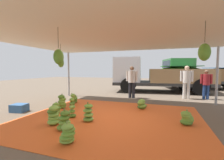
{
  "coord_description": "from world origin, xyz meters",
  "views": [
    {
      "loc": [
        1.63,
        -4.7,
        1.58
      ],
      "look_at": [
        -0.35,
        1.14,
        1.16
      ],
      "focal_mm": 25.16,
      "sensor_mm": 36.0,
      "label": 1
    }
  ],
  "objects_px": {
    "banana_bunch_2": "(68,134)",
    "banana_bunch_9": "(54,115)",
    "worker_2": "(132,79)",
    "banana_bunch_10": "(64,121)",
    "banana_bunch_3": "(56,109)",
    "banana_bunch_5": "(62,102)",
    "crate_0": "(19,108)",
    "banana_bunch_1": "(142,104)",
    "cargo_truck_main": "(157,75)",
    "banana_bunch_4": "(75,99)",
    "banana_bunch_7": "(72,112)",
    "banana_bunch_8": "(72,100)",
    "worker_1": "(187,80)",
    "banana_bunch_6": "(88,113)",
    "worker_0": "(206,82)",
    "cargo_truck_far": "(203,74)",
    "banana_bunch_0": "(187,118)"
  },
  "relations": [
    {
      "from": "banana_bunch_0",
      "to": "banana_bunch_3",
      "type": "xyz_separation_m",
      "value": [
        -4.19,
        -0.32,
        0.0
      ]
    },
    {
      "from": "worker_0",
      "to": "worker_2",
      "type": "relative_size",
      "value": 0.89
    },
    {
      "from": "banana_bunch_1",
      "to": "banana_bunch_9",
      "type": "height_order",
      "value": "banana_bunch_9"
    },
    {
      "from": "cargo_truck_main",
      "to": "cargo_truck_far",
      "type": "xyz_separation_m",
      "value": [
        3.42,
        2.81,
        -0.02
      ]
    },
    {
      "from": "banana_bunch_9",
      "to": "worker_0",
      "type": "distance_m",
      "value": 7.66
    },
    {
      "from": "worker_1",
      "to": "worker_2",
      "type": "xyz_separation_m",
      "value": [
        -2.81,
        -0.68,
        -0.01
      ]
    },
    {
      "from": "banana_bunch_7",
      "to": "worker_0",
      "type": "distance_m",
      "value": 7.04
    },
    {
      "from": "banana_bunch_8",
      "to": "banana_bunch_9",
      "type": "distance_m",
      "value": 2.32
    },
    {
      "from": "banana_bunch_5",
      "to": "banana_bunch_1",
      "type": "bearing_deg",
      "value": 17.62
    },
    {
      "from": "banana_bunch_1",
      "to": "cargo_truck_main",
      "type": "bearing_deg",
      "value": 86.36
    },
    {
      "from": "banana_bunch_4",
      "to": "banana_bunch_5",
      "type": "bearing_deg",
      "value": -84.71
    },
    {
      "from": "cargo_truck_main",
      "to": "worker_1",
      "type": "height_order",
      "value": "cargo_truck_main"
    },
    {
      "from": "worker_1",
      "to": "worker_2",
      "type": "distance_m",
      "value": 2.89
    },
    {
      "from": "banana_bunch_3",
      "to": "banana_bunch_9",
      "type": "distance_m",
      "value": 1.06
    },
    {
      "from": "banana_bunch_6",
      "to": "cargo_truck_main",
      "type": "bearing_deg",
      "value": 77.18
    },
    {
      "from": "cargo_truck_far",
      "to": "crate_0",
      "type": "relative_size",
      "value": 13.43
    },
    {
      "from": "banana_bunch_1",
      "to": "cargo_truck_far",
      "type": "relative_size",
      "value": 0.07
    },
    {
      "from": "banana_bunch_2",
      "to": "banana_bunch_6",
      "type": "xyz_separation_m",
      "value": [
        -0.24,
        1.41,
        0.04
      ]
    },
    {
      "from": "banana_bunch_6",
      "to": "crate_0",
      "type": "height_order",
      "value": "banana_bunch_6"
    },
    {
      "from": "banana_bunch_3",
      "to": "banana_bunch_2",
      "type": "bearing_deg",
      "value": -46.27
    },
    {
      "from": "banana_bunch_3",
      "to": "cargo_truck_main",
      "type": "height_order",
      "value": "cargo_truck_main"
    },
    {
      "from": "banana_bunch_1",
      "to": "banana_bunch_3",
      "type": "height_order",
      "value": "banana_bunch_3"
    },
    {
      "from": "banana_bunch_7",
      "to": "banana_bunch_8",
      "type": "bearing_deg",
      "value": 122.85
    },
    {
      "from": "banana_bunch_2",
      "to": "banana_bunch_4",
      "type": "distance_m",
      "value": 4.11
    },
    {
      "from": "worker_0",
      "to": "banana_bunch_9",
      "type": "bearing_deg",
      "value": -131.26
    },
    {
      "from": "banana_bunch_5",
      "to": "banana_bunch_10",
      "type": "distance_m",
      "value": 2.35
    },
    {
      "from": "banana_bunch_0",
      "to": "banana_bunch_9",
      "type": "distance_m",
      "value": 3.79
    },
    {
      "from": "cargo_truck_far",
      "to": "banana_bunch_3",
      "type": "bearing_deg",
      "value": -123.53
    },
    {
      "from": "worker_2",
      "to": "crate_0",
      "type": "distance_m",
      "value": 5.42
    },
    {
      "from": "worker_1",
      "to": "banana_bunch_8",
      "type": "bearing_deg",
      "value": -145.41
    },
    {
      "from": "banana_bunch_9",
      "to": "worker_2",
      "type": "bearing_deg",
      "value": 75.51
    },
    {
      "from": "banana_bunch_6",
      "to": "cargo_truck_far",
      "type": "bearing_deg",
      "value": 63.26
    },
    {
      "from": "cargo_truck_main",
      "to": "banana_bunch_10",
      "type": "bearing_deg",
      "value": -103.43
    },
    {
      "from": "banana_bunch_7",
      "to": "crate_0",
      "type": "relative_size",
      "value": 0.89
    },
    {
      "from": "cargo_truck_far",
      "to": "crate_0",
      "type": "bearing_deg",
      "value": -128.97
    },
    {
      "from": "banana_bunch_10",
      "to": "banana_bunch_0",
      "type": "bearing_deg",
      "value": 25.2
    },
    {
      "from": "banana_bunch_5",
      "to": "cargo_truck_far",
      "type": "distance_m",
      "value": 11.34
    },
    {
      "from": "worker_0",
      "to": "banana_bunch_7",
      "type": "bearing_deg",
      "value": -134.4
    },
    {
      "from": "banana_bunch_4",
      "to": "banana_bunch_2",
      "type": "bearing_deg",
      "value": -59.96
    },
    {
      "from": "banana_bunch_6",
      "to": "worker_2",
      "type": "distance_m",
      "value": 4.38
    },
    {
      "from": "banana_bunch_3",
      "to": "banana_bunch_5",
      "type": "relative_size",
      "value": 0.74
    },
    {
      "from": "banana_bunch_2",
      "to": "banana_bunch_3",
      "type": "xyz_separation_m",
      "value": [
        -1.65,
        1.72,
        -0.01
      ]
    },
    {
      "from": "banana_bunch_10",
      "to": "cargo_truck_main",
      "type": "xyz_separation_m",
      "value": [
        1.93,
        8.09,
        0.96
      ]
    },
    {
      "from": "banana_bunch_10",
      "to": "worker_2",
      "type": "height_order",
      "value": "worker_2"
    },
    {
      "from": "banana_bunch_6",
      "to": "crate_0",
      "type": "distance_m",
      "value": 2.95
    },
    {
      "from": "banana_bunch_2",
      "to": "banana_bunch_9",
      "type": "xyz_separation_m",
      "value": [
        -1.05,
        0.85,
        0.06
      ]
    },
    {
      "from": "worker_2",
      "to": "banana_bunch_10",
      "type": "bearing_deg",
      "value": -98.09
    },
    {
      "from": "worker_1",
      "to": "worker_2",
      "type": "bearing_deg",
      "value": -166.46
    },
    {
      "from": "banana_bunch_6",
      "to": "banana_bunch_7",
      "type": "relative_size",
      "value": 1.25
    },
    {
      "from": "cargo_truck_far",
      "to": "banana_bunch_1",
      "type": "bearing_deg",
      "value": -114.97
    }
  ]
}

